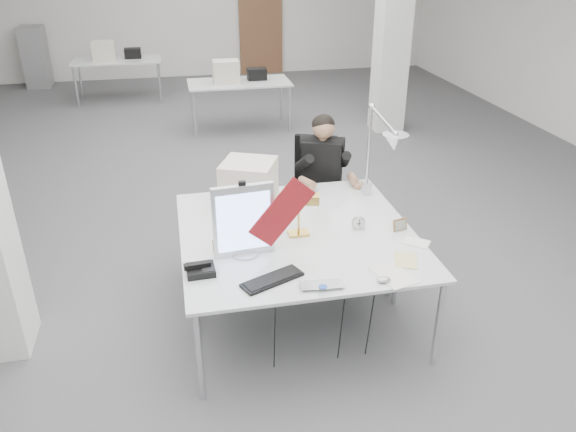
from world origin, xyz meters
name	(u,v)px	position (x,y,z in m)	size (l,w,h in m)	color
room_shell	(255,56)	(0.04, 0.13, 1.69)	(10.04, 14.04, 3.24)	#4B4C4E
desk_main	(311,263)	(0.00, -2.50, 0.74)	(1.80, 0.90, 0.03)	silver
desk_second	(285,209)	(0.00, -1.60, 0.74)	(1.80, 0.90, 0.03)	silver
bg_desk_a	(239,83)	(0.20, 3.00, 0.74)	(1.60, 0.80, 0.03)	silver
bg_desk_b	(117,60)	(-1.80, 5.20, 0.74)	(1.60, 0.80, 0.03)	silver
filing_cabinet	(36,57)	(-3.50, 6.65, 0.60)	(0.45, 0.55, 1.20)	gray
office_chair	(320,193)	(0.50, -0.89, 0.53)	(0.52, 0.52, 1.05)	black
seated_person	(323,160)	(0.50, -0.94, 0.90)	(0.48, 0.60, 0.89)	black
monitor	(243,221)	(-0.45, -2.30, 1.03)	(0.44, 0.04, 0.54)	silver
pennant	(282,212)	(-0.18, -2.33, 1.08)	(0.51, 0.01, 0.21)	maroon
keyboard	(272,280)	(-0.31, -2.69, 0.77)	(0.43, 0.14, 0.02)	black
laptop	(323,289)	(-0.01, -2.87, 0.77)	(0.29, 0.19, 0.02)	#B2B3B7
mouse	(384,280)	(0.41, -2.86, 0.77)	(0.10, 0.06, 0.04)	#A4A3A8
bankers_lamp	(299,214)	(0.00, -2.09, 0.93)	(0.31, 0.12, 0.35)	#BE853B
desk_phone	(201,270)	(-0.78, -2.49, 0.78)	(0.19, 0.17, 0.05)	black
picture_frame_left	(221,245)	(-0.61, -2.22, 0.80)	(0.12, 0.01, 0.10)	#B27B4C
picture_frame_right	(400,225)	(0.80, -2.18, 0.80)	(0.12, 0.01, 0.10)	olive
desk_clock	(358,223)	(0.49, -2.09, 0.81)	(0.11, 0.11, 0.03)	#B6B6BB
paper_stack_a	(394,275)	(0.51, -2.80, 0.76)	(0.21, 0.30, 0.01)	silver
paper_stack_b	(406,260)	(0.66, -2.63, 0.76)	(0.16, 0.22, 0.01)	#DAC682
paper_stack_c	(416,242)	(0.84, -2.40, 0.76)	(0.19, 0.13, 0.01)	white
beige_monitor	(249,184)	(-0.29, -1.50, 0.95)	(0.42, 0.40, 0.40)	beige
architect_lamp	(379,154)	(0.76, -1.72, 1.22)	(0.25, 0.73, 0.94)	#BCBCC0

